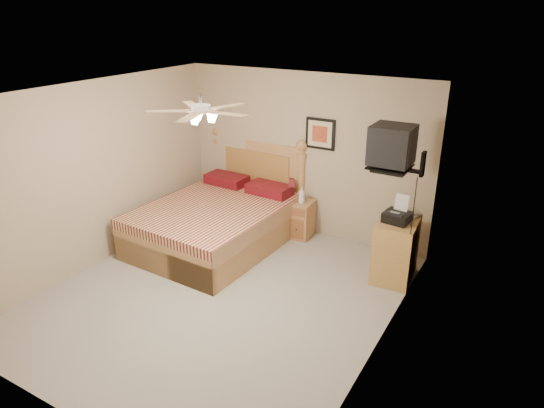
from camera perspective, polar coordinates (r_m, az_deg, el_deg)
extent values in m
plane|color=gray|center=(6.22, -5.99, -10.63)|extent=(4.50, 4.50, 0.00)
cube|color=white|center=(5.30, -7.09, 12.70)|extent=(4.00, 4.50, 0.04)
cube|color=tan|center=(7.46, 3.76, 5.77)|extent=(4.00, 0.04, 2.50)
cube|color=tan|center=(4.25, -24.87, -9.93)|extent=(4.00, 0.04, 2.50)
cube|color=tan|center=(6.96, -19.95, 3.21)|extent=(0.04, 4.50, 2.50)
cube|color=tan|center=(4.82, 13.17, -4.43)|extent=(0.04, 4.50, 2.50)
cube|color=#A16D42|center=(7.59, 2.75, -1.64)|extent=(0.56, 0.43, 0.58)
imported|color=white|center=(7.36, 3.53, 1.07)|extent=(0.11, 0.11, 0.25)
cube|color=black|center=(7.23, 5.70, 8.22)|extent=(0.46, 0.04, 0.46)
cube|color=#9F723F|center=(6.57, 14.33, -5.19)|extent=(0.54, 0.73, 0.83)
imported|color=#ADA18D|center=(6.62, 15.42, -1.02)|extent=(0.26, 0.30, 0.02)
imported|color=gray|center=(6.63, 15.55, -0.80)|extent=(0.27, 0.29, 0.02)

